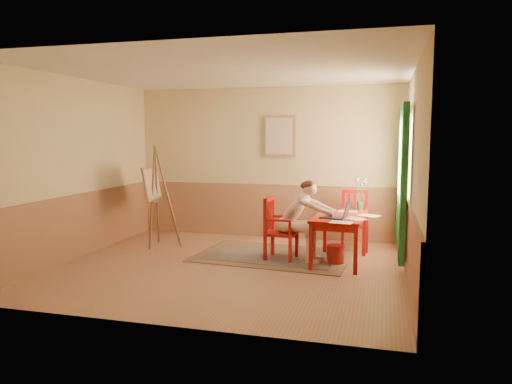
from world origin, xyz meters
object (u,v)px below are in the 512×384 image
(figure, at_px, (299,217))
(laptop, at_px, (338,215))
(table, at_px, (340,222))
(chair_left, at_px, (278,229))
(easel, at_px, (154,187))
(chair_back, at_px, (354,220))

(figure, relative_size, laptop, 2.75)
(table, xyz_separation_m, laptop, (-0.01, -0.24, 0.14))
(chair_left, xyz_separation_m, laptop, (0.92, -0.22, 0.29))
(easel, bearing_deg, laptop, -10.16)
(chair_back, relative_size, figure, 0.80)
(table, distance_m, figure, 0.61)
(chair_left, xyz_separation_m, easel, (-2.27, 0.36, 0.55))
(figure, xyz_separation_m, laptop, (0.60, -0.20, 0.08))
(laptop, distance_m, easel, 3.25)
(table, bearing_deg, figure, -176.13)
(chair_left, bearing_deg, figure, -2.47)
(chair_left, relative_size, chair_back, 0.97)
(easel, bearing_deg, chair_left, -8.90)
(chair_back, distance_m, easel, 3.47)
(laptop, bearing_deg, easel, 169.84)
(chair_back, bearing_deg, easel, -168.87)
(chair_back, height_order, easel, easel)
(chair_back, height_order, laptop, chair_back)
(table, distance_m, laptop, 0.28)
(table, relative_size, figure, 1.00)
(table, xyz_separation_m, figure, (-0.60, -0.04, 0.06))
(figure, distance_m, easel, 2.65)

